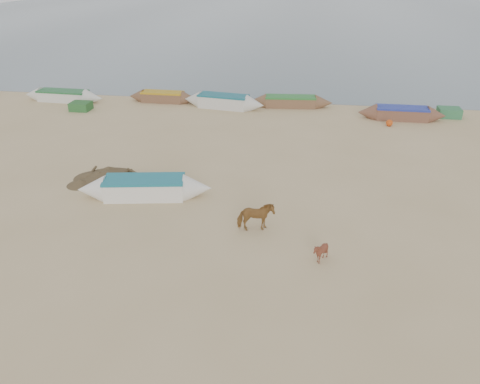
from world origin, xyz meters
name	(u,v)px	position (x,y,z in m)	size (l,w,h in m)	color
ground	(223,266)	(0.00, 0.00, 0.00)	(140.00, 140.00, 0.00)	tan
sea	(301,19)	(0.00, 82.00, 0.01)	(160.00, 160.00, 0.00)	slate
cow_adult	(256,217)	(0.84, 2.63, 0.62)	(0.67, 1.46, 1.24)	olive
calf_front	(321,252)	(3.43, 0.79, 0.41)	(0.67, 0.75, 0.83)	brown
near_canoe	(145,188)	(-4.56, 4.83, 0.48)	(6.15, 1.32, 0.95)	white
debris_pile	(107,176)	(-7.06, 6.36, 0.23)	(3.17, 3.17, 0.46)	brown
waterline_canoes	(265,103)	(-0.56, 20.25, 0.43)	(54.84, 4.04, 0.99)	brown
beach_clutter	(321,110)	(3.54, 19.43, 0.30)	(45.11, 4.09, 0.64)	#295C2B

